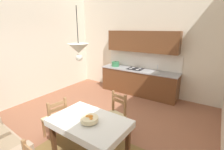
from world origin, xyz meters
TOP-DOWN VIEW (x-y plane):
  - ground_plane at (0.00, 0.00)m, footprint 5.87×6.20m
  - wall_back at (0.00, 2.86)m, footprint 5.87×0.12m
  - wall_left at (-2.69, 0.00)m, footprint 0.12×6.20m
  - kitchen_cabinetry at (0.06, 2.53)m, footprint 2.74×0.63m
  - dining_table at (0.61, -0.75)m, footprint 1.38×0.92m
  - dining_chair_kitchen_side at (0.60, 0.09)m, footprint 0.50×0.50m
  - dining_chair_tv_side at (-0.33, -0.74)m, footprint 0.49×0.49m
  - fruit_bowl at (0.67, -0.80)m, footprint 0.30×0.30m
  - pendant_lamp at (0.52, -0.81)m, footprint 0.32×0.32m

SIDE VIEW (x-z plane):
  - ground_plane at x=0.00m, z-range -0.10..0.00m
  - dining_chair_kitchen_side at x=0.60m, z-range -0.02..0.91m
  - dining_chair_tv_side at x=-0.33m, z-range -0.02..0.91m
  - dining_table at x=0.61m, z-range 0.24..1.00m
  - fruit_bowl at x=0.67m, z-range 0.75..0.87m
  - kitchen_cabinetry at x=0.06m, z-range -0.24..1.96m
  - pendant_lamp at x=0.52m, z-range 1.58..2.38m
  - wall_back at x=0.00m, z-range 0.00..4.00m
  - wall_left at x=-2.69m, z-range 0.00..4.00m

